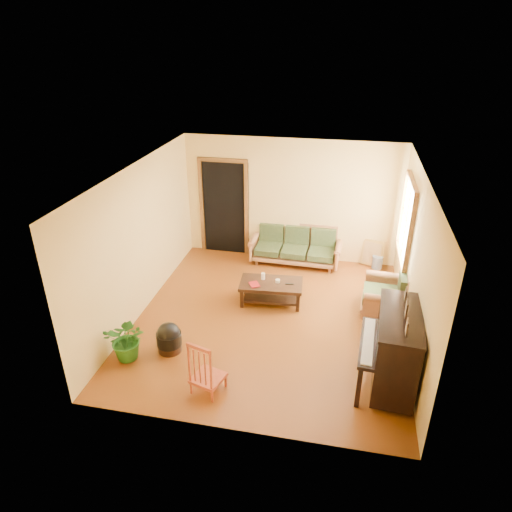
% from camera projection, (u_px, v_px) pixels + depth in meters
% --- Properties ---
extents(floor, '(5.00, 5.00, 0.00)m').
position_uv_depth(floor, '(269.00, 319.00, 7.93)').
color(floor, '#5B290B').
rests_on(floor, ground).
extents(doorway, '(1.08, 0.16, 2.05)m').
position_uv_depth(doorway, '(224.00, 208.00, 9.90)').
color(doorway, black).
rests_on(doorway, floor).
extents(window, '(0.12, 1.36, 1.46)m').
position_uv_depth(window, '(407.00, 221.00, 8.00)').
color(window, white).
rests_on(window, right_wall).
extents(sofa, '(1.90, 0.84, 0.80)m').
position_uv_depth(sofa, '(295.00, 246.00, 9.64)').
color(sofa, '#9A5E38').
rests_on(sofa, floor).
extents(coffee_table, '(1.17, 0.70, 0.41)m').
position_uv_depth(coffee_table, '(271.00, 292.00, 8.33)').
color(coffee_table, black).
rests_on(coffee_table, floor).
extents(armchair, '(0.89, 0.93, 0.88)m').
position_uv_depth(armchair, '(384.00, 291.00, 7.92)').
color(armchair, '#9A5E38').
rests_on(armchair, floor).
extents(piano, '(0.86, 1.36, 1.16)m').
position_uv_depth(piano, '(396.00, 351.00, 6.22)').
color(piano, black).
rests_on(piano, floor).
extents(footstool, '(0.47, 0.47, 0.37)m').
position_uv_depth(footstool, '(169.00, 341.00, 7.07)').
color(footstool, black).
rests_on(footstool, floor).
extents(red_chair, '(0.51, 0.54, 0.86)m').
position_uv_depth(red_chair, '(207.00, 365.00, 6.18)').
color(red_chair, '#99371B').
rests_on(red_chair, floor).
extents(leaning_frame, '(0.46, 0.24, 0.60)m').
position_uv_depth(leaning_frame, '(372.00, 253.00, 9.59)').
color(leaning_frame, '#BC933E').
rests_on(leaning_frame, floor).
extents(ceramic_crock, '(0.29, 0.29, 0.27)m').
position_uv_depth(ceramic_crock, '(377.00, 262.00, 9.56)').
color(ceramic_crock, '#365DA3').
rests_on(ceramic_crock, floor).
extents(potted_plant, '(0.66, 0.58, 0.70)m').
position_uv_depth(potted_plant, '(128.00, 339.00, 6.84)').
color(potted_plant, '#235E1B').
rests_on(potted_plant, floor).
extents(book, '(0.25, 0.27, 0.02)m').
position_uv_depth(book, '(250.00, 285.00, 8.13)').
color(book, maroon).
rests_on(book, coffee_table).
extents(candle, '(0.08, 0.08, 0.12)m').
position_uv_depth(candle, '(263.00, 276.00, 8.33)').
color(candle, white).
rests_on(candle, coffee_table).
extents(glass_jar, '(0.11, 0.11, 0.06)m').
position_uv_depth(glass_jar, '(278.00, 281.00, 8.24)').
color(glass_jar, silver).
rests_on(glass_jar, coffee_table).
extents(remote, '(0.16, 0.06, 0.02)m').
position_uv_depth(remote, '(289.00, 284.00, 8.18)').
color(remote, black).
rests_on(remote, coffee_table).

